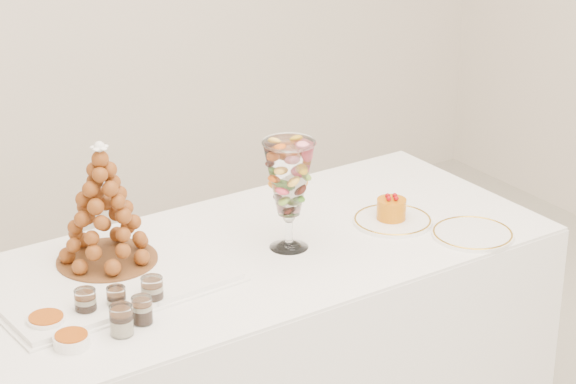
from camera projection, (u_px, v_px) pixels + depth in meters
buffet_table at (222, 375)px, 3.26m from camera, size 1.96×0.81×0.74m
lace_tray at (102, 277)px, 3.00m from camera, size 0.64×0.50×0.02m
macaron_vase at (289, 180)px, 3.11m from camera, size 0.14×0.14×0.32m
cake_plate at (393, 221)px, 3.35m from camera, size 0.24×0.24×0.01m
spare_plate at (473, 234)px, 3.26m from camera, size 0.24×0.24×0.01m
verrine_a at (86, 303)px, 2.81m from camera, size 0.07×0.07×0.07m
verrine_b at (117, 300)px, 2.83m from camera, size 0.06×0.06×0.07m
verrine_c at (152, 291)px, 2.86m from camera, size 0.06×0.06×0.08m
verrine_d at (121, 320)px, 2.72m from camera, size 0.07×0.07×0.08m
verrine_e at (142, 310)px, 2.78m from camera, size 0.06×0.06×0.07m
ramekin_back at (47, 323)px, 2.76m from camera, size 0.10×0.10×0.03m
ramekin_front at (72, 341)px, 2.68m from camera, size 0.09×0.09×0.03m
croquembouche at (103, 204)px, 3.00m from camera, size 0.28×0.28×0.35m
mousse_cake at (391, 209)px, 3.34m from camera, size 0.09×0.09×0.08m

